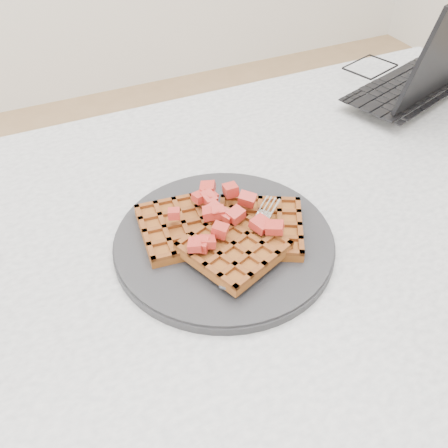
# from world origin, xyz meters

# --- Properties ---
(ground) EXTENTS (4.00, 4.00, 0.00)m
(ground) POSITION_xyz_m (0.00, 0.00, 0.00)
(ground) COLOR tan
(ground) RESTS_ON ground
(table) EXTENTS (1.20, 0.80, 0.75)m
(table) POSITION_xyz_m (0.00, 0.00, 0.64)
(table) COLOR silver
(table) RESTS_ON ground
(plate) EXTENTS (0.30, 0.30, 0.02)m
(plate) POSITION_xyz_m (-0.13, -0.03, 0.76)
(plate) COLOR black
(plate) RESTS_ON table
(waffles) EXTENTS (0.24, 0.21, 0.03)m
(waffles) POSITION_xyz_m (-0.13, -0.03, 0.78)
(waffles) COLOR brown
(waffles) RESTS_ON plate
(strawberry_pile) EXTENTS (0.15, 0.15, 0.02)m
(strawberry_pile) POSITION_xyz_m (-0.13, -0.03, 0.80)
(strawberry_pile) COLOR maroon
(strawberry_pile) RESTS_ON waffles
(fork) EXTENTS (0.15, 0.14, 0.02)m
(fork) POSITION_xyz_m (-0.10, -0.06, 0.77)
(fork) COLOR silver
(fork) RESTS_ON plate
(laptop) EXTENTS (0.39, 0.34, 0.23)m
(laptop) POSITION_xyz_m (0.41, 0.23, 0.79)
(laptop) COLOR black
(laptop) RESTS_ON table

